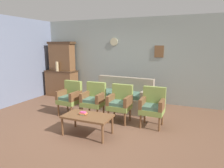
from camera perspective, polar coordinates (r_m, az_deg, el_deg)
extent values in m
plane|color=brown|center=(4.68, -4.84, -12.41)|extent=(7.68, 7.68, 0.00)
cube|color=#939E99|center=(6.75, 5.45, 6.65)|extent=(6.40, 0.06, 2.70)
cube|color=brown|center=(6.48, 13.08, 8.90)|extent=(0.28, 0.02, 0.36)
cylinder|color=beige|center=(6.89, 0.55, 11.78)|extent=(0.26, 0.03, 0.26)
cube|color=brown|center=(7.70, -13.94, 0.15)|extent=(1.10, 0.52, 0.90)
cube|color=#462D1B|center=(7.63, -14.10, 3.58)|extent=(1.16, 0.55, 0.03)
cube|color=brown|center=(7.65, -13.91, 7.30)|extent=(0.90, 0.36, 0.95)
cube|color=#462D1B|center=(7.63, -14.09, 11.16)|extent=(0.99, 0.38, 0.08)
cylinder|color=#CBB482|center=(7.47, -15.18, 4.80)|extent=(0.10, 0.10, 0.34)
cube|color=gray|center=(5.96, 2.38, -5.04)|extent=(1.83, 0.94, 0.42)
cube|color=gray|center=(6.14, 3.68, -0.26)|extent=(1.78, 0.30, 0.48)
cube|color=gray|center=(5.59, 9.92, -2.78)|extent=(0.22, 0.81, 0.24)
cube|color=gray|center=(6.25, -4.31, -1.18)|extent=(0.22, 0.81, 0.24)
cube|color=#4C705B|center=(5.67, 6.92, -3.24)|extent=(0.50, 0.59, 0.10)
cube|color=#4C705B|center=(5.86, 2.23, -2.69)|extent=(0.50, 0.59, 0.10)
cube|color=#4C705B|center=(6.09, -2.13, -2.17)|extent=(0.50, 0.59, 0.10)
cube|color=#849947|center=(5.52, -11.97, -4.75)|extent=(0.55, 0.51, 0.12)
cube|color=#4C705B|center=(5.48, -12.14, -3.89)|extent=(0.47, 0.43, 0.10)
cube|color=#849947|center=(5.61, -10.83, -1.41)|extent=(0.53, 0.13, 0.46)
cube|color=brown|center=(5.35, -10.19, -3.31)|extent=(0.11, 0.48, 0.22)
cube|color=brown|center=(5.62, -13.81, -2.77)|extent=(0.11, 0.48, 0.22)
cylinder|color=brown|center=(5.32, -11.36, -7.81)|extent=(0.04, 0.04, 0.32)
cylinder|color=brown|center=(5.58, -14.80, -7.08)|extent=(0.04, 0.04, 0.32)
cylinder|color=brown|center=(5.61, -8.98, -6.74)|extent=(0.04, 0.04, 0.32)
cylinder|color=brown|center=(5.85, -12.36, -6.11)|extent=(0.04, 0.04, 0.32)
cube|color=#849947|center=(5.22, -5.36, -5.46)|extent=(0.53, 0.49, 0.12)
cube|color=#4C705B|center=(5.18, -5.48, -4.57)|extent=(0.45, 0.41, 0.10)
cube|color=#849947|center=(5.32, -4.43, -1.91)|extent=(0.52, 0.11, 0.46)
cube|color=brown|center=(5.08, -3.19, -3.91)|extent=(0.09, 0.48, 0.22)
cube|color=brown|center=(5.28, -7.52, -3.42)|extent=(0.09, 0.48, 0.22)
cylinder|color=brown|center=(5.04, -4.18, -8.70)|extent=(0.04, 0.04, 0.32)
cylinder|color=brown|center=(5.23, -8.35, -8.04)|extent=(0.04, 0.04, 0.32)
cylinder|color=brown|center=(5.36, -2.37, -7.44)|extent=(0.04, 0.04, 0.32)
cylinder|color=brown|center=(5.54, -6.35, -6.89)|extent=(0.04, 0.04, 0.32)
cube|color=#849947|center=(4.93, 2.10, -6.44)|extent=(0.52, 0.48, 0.12)
cube|color=#4C705B|center=(4.88, 2.02, -5.50)|extent=(0.44, 0.41, 0.10)
cube|color=#849947|center=(5.03, 2.94, -2.65)|extent=(0.52, 0.10, 0.46)
cube|color=brown|center=(4.81, 4.57, -4.80)|extent=(0.08, 0.48, 0.22)
cube|color=brown|center=(4.96, -0.27, -4.27)|extent=(0.08, 0.48, 0.22)
cylinder|color=brown|center=(4.76, 3.64, -9.88)|extent=(0.04, 0.04, 0.32)
cylinder|color=brown|center=(4.91, -1.05, -9.22)|extent=(0.04, 0.04, 0.32)
cylinder|color=brown|center=(5.10, 5.08, -8.46)|extent=(0.04, 0.04, 0.32)
cylinder|color=brown|center=(5.24, 0.67, -7.90)|extent=(0.04, 0.04, 0.32)
cube|color=#849947|center=(4.73, 11.17, -7.39)|extent=(0.52, 0.48, 0.12)
cube|color=#4C705B|center=(4.69, 11.16, -6.42)|extent=(0.45, 0.41, 0.10)
cube|color=#849947|center=(4.84, 11.81, -3.42)|extent=(0.52, 0.10, 0.46)
cube|color=brown|center=(4.64, 13.91, -5.67)|extent=(0.08, 0.48, 0.22)
cube|color=brown|center=(4.73, 8.63, -5.16)|extent=(0.08, 0.48, 0.22)
cylinder|color=brown|center=(4.59, 13.15, -10.96)|extent=(0.04, 0.04, 0.32)
cylinder|color=brown|center=(4.68, 8.01, -10.37)|extent=(0.04, 0.04, 0.32)
cylinder|color=brown|center=(4.95, 13.96, -9.39)|extent=(0.04, 0.04, 0.32)
cylinder|color=brown|center=(5.02, 9.18, -8.88)|extent=(0.04, 0.04, 0.32)
cube|color=brown|center=(4.28, -6.94, -8.98)|extent=(1.00, 0.56, 0.04)
cylinder|color=brown|center=(4.77, -10.31, -9.63)|extent=(0.04, 0.04, 0.38)
cylinder|color=brown|center=(4.36, 0.09, -11.45)|extent=(0.04, 0.04, 0.38)
cylinder|color=brown|center=(4.41, -13.78, -11.55)|extent=(0.04, 0.04, 0.38)
cylinder|color=brown|center=(3.96, -2.68, -13.88)|extent=(0.04, 0.04, 0.38)
cube|color=#919B6E|center=(4.29, -8.15, -8.51)|extent=(0.10, 0.09, 0.02)
cube|color=orange|center=(4.30, -8.09, -8.20)|extent=(0.15, 0.10, 0.02)
cube|color=#F04994|center=(4.30, -8.14, -7.88)|extent=(0.11, 0.08, 0.02)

